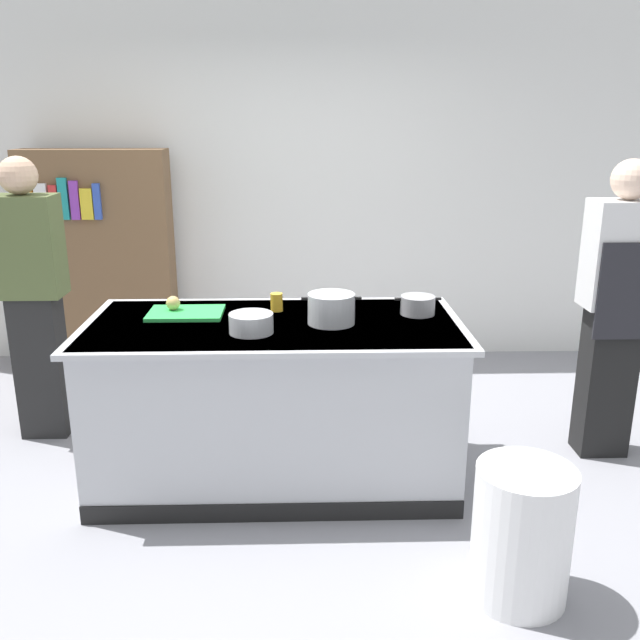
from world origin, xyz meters
name	(u,v)px	position (x,y,z in m)	size (l,w,h in m)	color
ground_plane	(277,475)	(0.00, 0.00, 0.00)	(10.00, 10.00, 0.00)	gray
back_wall	(282,173)	(0.00, 2.10, 1.50)	(6.40, 0.12, 3.00)	white
counter_island	(275,399)	(0.00, 0.00, 0.47)	(1.98, 0.98, 0.90)	#B7BABF
cutting_board	(186,313)	(-0.48, 0.15, 0.91)	(0.40, 0.28, 0.02)	green
onion	(173,303)	(-0.55, 0.18, 0.96)	(0.08, 0.08, 0.08)	tan
stock_pot	(331,309)	(0.30, -0.03, 0.98)	(0.31, 0.25, 0.16)	#B7BABF
sauce_pan	(418,305)	(0.78, 0.13, 0.95)	(0.25, 0.19, 0.10)	#99999E
mixing_bowl	(251,323)	(-0.10, -0.17, 0.95)	(0.22, 0.22, 0.10)	#B7BABF
juice_cup	(277,302)	(0.01, 0.22, 0.95)	(0.07, 0.07, 0.10)	yellow
trash_bin	(521,533)	(1.04, -1.02, 0.29)	(0.40, 0.40, 0.59)	white
person_chef	(616,305)	(1.93, 0.24, 0.91)	(0.38, 0.25, 1.72)	black
person_guest	(33,294)	(-1.47, 0.59, 0.91)	(0.38, 0.24, 1.72)	black
bookshelf	(101,262)	(-1.40, 1.80, 0.85)	(1.10, 0.31, 1.70)	brown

